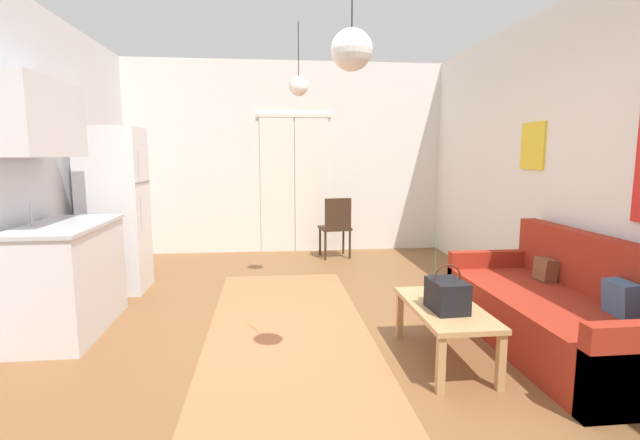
% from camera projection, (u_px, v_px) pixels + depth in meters
% --- Properties ---
extents(ground_plane, '(5.31, 8.01, 0.10)m').
position_uv_depth(ground_plane, '(309.00, 355.00, 3.61)').
color(ground_plane, brown).
extents(wall_back, '(4.91, 0.13, 2.85)m').
position_uv_depth(wall_back, '(287.00, 159.00, 7.10)').
color(wall_back, white).
rests_on(wall_back, ground_plane).
extents(wall_right, '(0.12, 7.61, 2.85)m').
position_uv_depth(wall_right, '(614.00, 162.00, 3.66)').
color(wall_right, white).
rests_on(wall_right, ground_plane).
extents(area_rug, '(1.35, 3.78, 0.01)m').
position_uv_depth(area_rug, '(289.00, 334.00, 3.89)').
color(area_rug, '#B26B42').
rests_on(area_rug, ground_plane).
extents(couch, '(0.87, 2.03, 0.87)m').
position_uv_depth(couch, '(562.00, 314.00, 3.60)').
color(couch, maroon).
rests_on(couch, ground_plane).
extents(coffee_table, '(0.48, 1.00, 0.41)m').
position_uv_depth(coffee_table, '(445.00, 313.00, 3.37)').
color(coffee_table, tan).
rests_on(coffee_table, ground_plane).
extents(bamboo_vase, '(0.11, 0.11, 0.39)m').
position_uv_depth(bamboo_vase, '(434.00, 291.00, 3.42)').
color(bamboo_vase, '#47704C').
rests_on(bamboo_vase, coffee_table).
extents(handbag, '(0.24, 0.31, 0.33)m').
position_uv_depth(handbag, '(447.00, 295.00, 3.24)').
color(handbag, black).
rests_on(handbag, coffee_table).
extents(refrigerator, '(0.64, 0.60, 1.77)m').
position_uv_depth(refrigerator, '(115.00, 210.00, 5.06)').
color(refrigerator, white).
rests_on(refrigerator, ground_plane).
extents(kitchen_counter, '(0.60, 1.24, 2.08)m').
position_uv_depth(kitchen_counter, '(61.00, 239.00, 3.88)').
color(kitchen_counter, silver).
rests_on(kitchen_counter, ground_plane).
extents(accent_chair, '(0.46, 0.45, 0.87)m').
position_uv_depth(accent_chair, '(336.00, 225.00, 6.70)').
color(accent_chair, '#382619').
rests_on(accent_chair, ground_plane).
extents(pendant_lamp_near, '(0.23, 0.23, 0.91)m').
position_uv_depth(pendant_lamp_near, '(352.00, 50.00, 2.58)').
color(pendant_lamp_near, black).
extents(pendant_lamp_far, '(0.21, 0.21, 0.76)m').
position_uv_depth(pendant_lamp_far, '(299.00, 86.00, 4.94)').
color(pendant_lamp_far, black).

